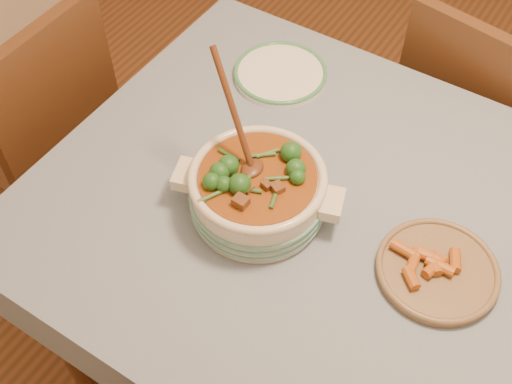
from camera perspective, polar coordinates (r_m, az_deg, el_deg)
dining_table at (r=1.48m, az=12.58°, el=-6.95°), size 1.68×1.08×0.76m
stew_casserole at (r=1.37m, az=0.13°, el=0.33°), size 0.38×0.36×0.35m
white_plate at (r=1.72m, az=2.18°, el=10.49°), size 0.28×0.28×0.02m
fried_plate at (r=1.38m, az=15.86°, el=-6.60°), size 0.32×0.32×0.04m
chair_far at (r=2.08m, az=18.46°, el=6.43°), size 0.48×0.48×0.89m
chair_left at (r=2.03m, az=-18.58°, el=5.54°), size 0.43×0.43×0.92m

